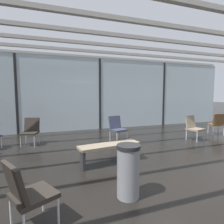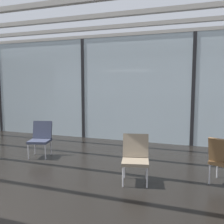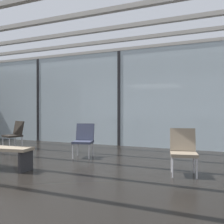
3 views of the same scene
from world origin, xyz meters
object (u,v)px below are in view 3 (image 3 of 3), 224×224
Objects in this scene: parked_airplane at (132,93)px; lounge_chair_1 at (15,133)px; lounge_chair_3 at (84,138)px; lounge_chair_2 at (183,148)px.

lounge_chair_1 is at bearing -106.75° from parked_airplane.
lounge_chair_3 is (0.97, -6.67, -1.60)m from parked_airplane.
parked_airplane reaches higher than lounge_chair_1.
lounge_chair_1 is at bearing 154.01° from lounge_chair_2.
parked_airplane is at bearing 102.88° from lounge_chair_2.
lounge_chair_1 is 1.00× the size of lounge_chair_3.
lounge_chair_3 is (-2.64, 0.81, 0.00)m from lounge_chair_2.
lounge_chair_1 is 5.62m from lounge_chair_2.
parked_airplane reaches higher than lounge_chair_2.
parked_airplane is 6.93m from lounge_chair_3.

